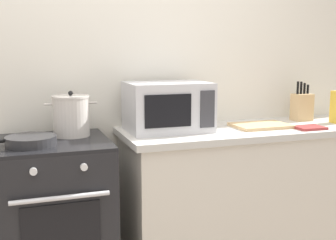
% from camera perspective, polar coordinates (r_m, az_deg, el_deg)
% --- Properties ---
extents(back_wall, '(4.40, 0.10, 2.50)m').
position_cam_1_polar(back_wall, '(2.89, -2.79, 5.99)').
color(back_wall, silver).
rests_on(back_wall, ground_plane).
extents(lower_cabinet_right, '(1.64, 0.56, 0.88)m').
position_cam_1_polar(lower_cabinet_right, '(2.96, 10.70, -10.10)').
color(lower_cabinet_right, beige).
rests_on(lower_cabinet_right, ground_plane).
extents(countertop_right, '(1.70, 0.60, 0.04)m').
position_cam_1_polar(countertop_right, '(2.85, 10.98, -1.32)').
color(countertop_right, beige).
rests_on(countertop_right, lower_cabinet_right).
extents(stove, '(0.60, 0.64, 0.92)m').
position_cam_1_polar(stove, '(2.58, -14.54, -12.70)').
color(stove, black).
rests_on(stove, ground_plane).
extents(stock_pot, '(0.30, 0.22, 0.26)m').
position_cam_1_polar(stock_pot, '(2.55, -12.71, 0.56)').
color(stock_pot, beige).
rests_on(stock_pot, stove).
extents(frying_pan, '(0.46, 0.26, 0.05)m').
position_cam_1_polar(frying_pan, '(2.36, -17.86, -2.64)').
color(frying_pan, '#28282B').
rests_on(frying_pan, stove).
extents(microwave, '(0.50, 0.37, 0.30)m').
position_cam_1_polar(microwave, '(2.64, -0.03, 1.78)').
color(microwave, silver).
rests_on(microwave, countertop_right).
extents(cutting_board, '(0.36, 0.26, 0.02)m').
position_cam_1_polar(cutting_board, '(2.85, 12.24, -0.72)').
color(cutting_board, tan).
rests_on(cutting_board, countertop_right).
extents(knife_block, '(0.13, 0.10, 0.28)m').
position_cam_1_polar(knife_block, '(3.19, 17.34, 1.71)').
color(knife_block, tan).
rests_on(knife_block, countertop_right).
extents(oven_mitt, '(0.18, 0.14, 0.02)m').
position_cam_1_polar(oven_mitt, '(2.87, 18.26, -0.97)').
color(oven_mitt, '#993333').
rests_on(oven_mitt, countertop_right).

